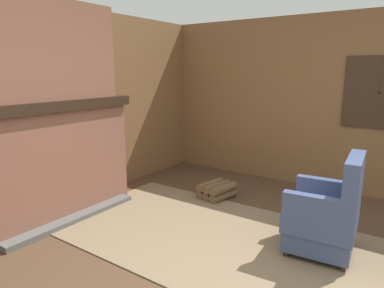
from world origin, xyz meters
name	(u,v)px	position (x,y,z in m)	size (l,w,h in m)	color
wood_panel_wall_left	(38,111)	(-2.71, 0.00, 1.18)	(0.06, 5.96, 2.37)	brown
wood_panel_wall_back	(350,105)	(0.01, 2.71, 1.19)	(5.96, 0.09, 2.37)	brown
fireplace_hearth	(55,160)	(-2.47, 0.00, 0.66)	(0.61, 1.87, 1.32)	brown
chimney_breast	(45,50)	(-2.48, 0.00, 1.84)	(0.35, 1.56, 1.03)	brown
area_rug	(240,245)	(-0.45, 0.56, 0.01)	(3.83, 1.82, 0.01)	#7A664C
armchair	(326,216)	(0.23, 0.88, 0.35)	(0.64, 0.65, 0.93)	#3D4C75
firewood_stack	(217,190)	(-1.27, 1.50, 0.10)	(0.41, 0.49, 0.21)	brown
storage_case	(101,90)	(-2.52, 0.74, 1.39)	(0.14, 0.25, 0.14)	black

